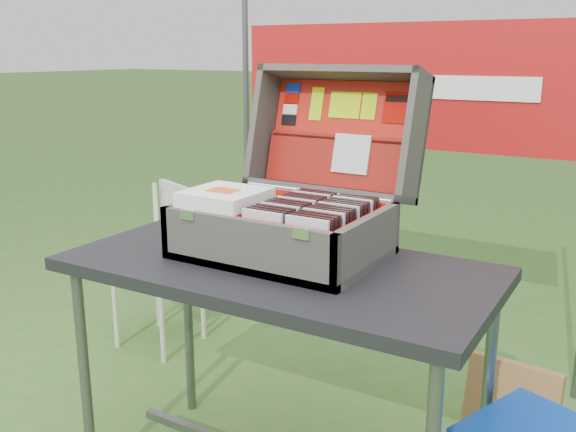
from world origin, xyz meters
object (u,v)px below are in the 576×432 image
Objects in this scene: table at (278,384)px; chair at (158,269)px; suitcase at (292,165)px; cardboard_box at (510,410)px.

chair is at bearing 148.32° from table.
chair is (-1.10, 0.54, -0.71)m from suitcase.
cardboard_box is at bearing 45.60° from table.
suitcase is at bearing -3.52° from chair.
cardboard_box is at bearing 38.78° from suitcase.
table reaches higher than cardboard_box.
cardboard_box is (1.74, -0.04, -0.22)m from chair.
table reaches higher than chair.
chair is 1.75m from cardboard_box.
table is 1.32m from chair.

